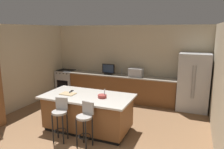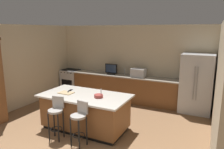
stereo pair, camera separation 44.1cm
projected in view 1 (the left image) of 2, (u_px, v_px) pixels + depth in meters
name	position (u px, v px, depth m)	size (l,w,h in m)	color
wall_back	(127.00, 62.00, 7.81)	(6.23, 0.12, 2.70)	beige
wall_left	(13.00, 69.00, 6.55)	(0.12, 5.54, 2.70)	beige
wall_right	(222.00, 87.00, 4.41)	(0.12, 5.54, 2.70)	beige
counter_back	(121.00, 88.00, 7.69)	(3.95, 0.62, 0.93)	brown
kitchen_island	(88.00, 112.00, 5.37)	(2.26, 1.19, 0.92)	black
refrigerator	(193.00, 82.00, 6.64)	(0.94, 0.77, 1.82)	#B7BABF
range_oven	(67.00, 82.00, 8.54)	(0.71, 0.63, 0.95)	#B7BABF
microwave	(136.00, 72.00, 7.36)	(0.48, 0.36, 0.29)	#B7BABF
tv_monitor	(108.00, 70.00, 7.68)	(0.47, 0.16, 0.39)	black
sink_faucet_back	(122.00, 71.00, 7.66)	(0.02, 0.02, 0.24)	#B2B2B7
sink_faucet_island	(105.00, 93.00, 5.08)	(0.02, 0.02, 0.22)	#B2B2B7
bar_stool_left	(60.00, 116.00, 4.80)	(0.35, 0.36, 1.01)	gray
bar_stool_right	(85.00, 121.00, 4.56)	(0.34, 0.36, 1.00)	gray
fruit_bowl	(102.00, 96.00, 5.09)	(0.22, 0.22, 0.07)	#993833
cell_phone	(72.00, 91.00, 5.64)	(0.07, 0.15, 0.01)	black
tv_remote	(70.00, 93.00, 5.49)	(0.04, 0.17, 0.02)	black
cutting_board	(68.00, 94.00, 5.39)	(0.37, 0.26, 0.02)	tan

